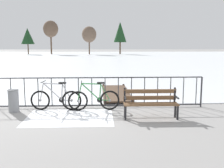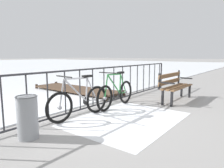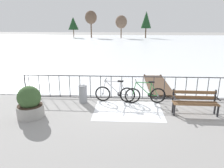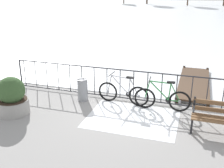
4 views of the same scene
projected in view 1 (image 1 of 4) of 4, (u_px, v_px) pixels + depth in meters
name	position (u px, v px, depth m)	size (l,w,h in m)	color
ground_plane	(72.00, 108.00, 9.33)	(160.00, 160.00, 0.00)	gray
frozen_pond	(92.00, 59.00, 37.37)	(80.00, 56.00, 0.03)	white
snow_patch	(70.00, 117.00, 8.15)	(2.60, 1.96, 0.01)	white
railing_fence	(72.00, 92.00, 9.25)	(9.06, 0.06, 1.07)	#2D2D33
bicycle_near_railing	(94.00, 99.00, 8.95)	(1.71, 0.52, 0.97)	black
bicycle_second	(56.00, 99.00, 8.98)	(1.71, 0.52, 0.97)	black
park_bench	(150.00, 101.00, 8.05)	(1.61, 0.51, 0.89)	brown
trash_bin	(14.00, 101.00, 8.77)	(0.35, 0.35, 0.73)	gray
wooden_dock	(116.00, 93.00, 11.52)	(1.10, 3.82, 0.20)	#4C3828
tree_far_west	(120.00, 32.00, 51.29)	(2.43, 2.43, 6.13)	brown
tree_west_mid	(28.00, 36.00, 50.62)	(2.46, 2.46, 4.88)	brown
tree_centre	(51.00, 29.00, 51.27)	(2.83, 2.83, 6.33)	brown
tree_east_mid	(89.00, 35.00, 50.15)	(2.68, 2.68, 5.18)	brown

